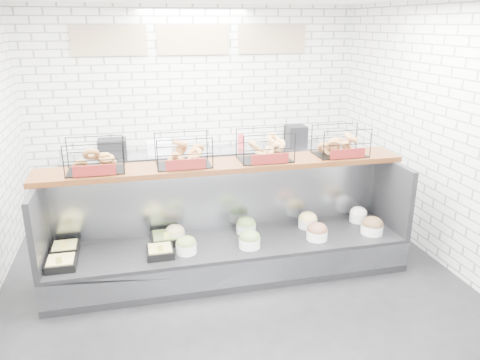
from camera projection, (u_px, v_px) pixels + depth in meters
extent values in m
plane|color=black|center=(236.00, 286.00, 5.12)|extent=(5.50, 5.50, 0.00)
cube|color=white|center=(195.00, 108.00, 7.18)|extent=(5.00, 0.02, 3.00)
cube|color=white|center=(454.00, 140.00, 5.20)|extent=(0.02, 5.50, 3.00)
cube|color=tan|center=(109.00, 41.00, 6.57)|extent=(1.05, 0.03, 0.42)
cube|color=tan|center=(194.00, 40.00, 6.83)|extent=(1.05, 0.03, 0.42)
cube|color=tan|center=(272.00, 39.00, 7.10)|extent=(1.05, 0.03, 0.42)
cube|color=black|center=(230.00, 257.00, 5.34)|extent=(4.00, 0.90, 0.40)
cube|color=#93969B|center=(239.00, 274.00, 4.93)|extent=(4.00, 0.03, 0.28)
cube|color=#93969B|center=(222.00, 196.00, 5.52)|extent=(4.00, 0.08, 0.80)
cube|color=black|center=(39.00, 225.00, 4.71)|extent=(0.06, 0.90, 0.80)
cube|color=black|center=(391.00, 194.00, 5.58)|extent=(0.06, 0.90, 0.80)
cube|color=black|center=(61.00, 264.00, 4.70)|extent=(0.30, 0.30, 0.08)
cube|color=#EBD678|center=(61.00, 261.00, 4.69)|extent=(0.25, 0.25, 0.04)
cube|color=#EBDB51|center=(59.00, 261.00, 4.57)|extent=(0.06, 0.01, 0.08)
cube|color=black|center=(65.00, 249.00, 5.00)|extent=(0.28, 0.28, 0.08)
cube|color=#F2F17C|center=(65.00, 246.00, 4.99)|extent=(0.24, 0.24, 0.04)
cube|color=#EBDB51|center=(63.00, 245.00, 4.88)|extent=(0.06, 0.01, 0.08)
cube|color=black|center=(160.00, 252.00, 4.93)|extent=(0.28, 0.28, 0.08)
cube|color=#C7BC66|center=(160.00, 249.00, 4.92)|extent=(0.24, 0.24, 0.04)
cube|color=#EBDB51|center=(160.00, 249.00, 4.81)|extent=(0.06, 0.01, 0.08)
cube|color=black|center=(166.00, 239.00, 5.24)|extent=(0.33, 0.33, 0.08)
cube|color=olive|center=(166.00, 236.00, 5.23)|extent=(0.28, 0.28, 0.04)
cube|color=#EBDB51|center=(167.00, 236.00, 5.11)|extent=(0.06, 0.01, 0.08)
cylinder|color=white|center=(186.00, 248.00, 4.99)|extent=(0.22, 0.22, 0.11)
ellipsoid|color=olive|center=(186.00, 243.00, 4.97)|extent=(0.22, 0.22, 0.15)
cylinder|color=white|center=(175.00, 236.00, 5.27)|extent=(0.22, 0.22, 0.11)
ellipsoid|color=tan|center=(175.00, 231.00, 5.25)|extent=(0.22, 0.22, 0.15)
cylinder|color=white|center=(250.00, 242.00, 5.12)|extent=(0.24, 0.24, 0.11)
ellipsoid|color=#5C7D3F|center=(250.00, 237.00, 5.10)|extent=(0.23, 0.23, 0.16)
cylinder|color=white|center=(246.00, 228.00, 5.47)|extent=(0.23, 0.23, 0.11)
ellipsoid|color=#6B9049|center=(246.00, 223.00, 5.45)|extent=(0.23, 0.23, 0.16)
cylinder|color=white|center=(317.00, 235.00, 5.31)|extent=(0.24, 0.24, 0.11)
ellipsoid|color=brown|center=(317.00, 230.00, 5.29)|extent=(0.23, 0.23, 0.16)
cylinder|color=white|center=(308.00, 223.00, 5.62)|extent=(0.23, 0.23, 0.11)
ellipsoid|color=#F5D87D|center=(308.00, 218.00, 5.60)|extent=(0.22, 0.22, 0.16)
cylinder|color=white|center=(372.00, 229.00, 5.46)|extent=(0.26, 0.26, 0.11)
ellipsoid|color=brown|center=(372.00, 224.00, 5.44)|extent=(0.25, 0.25, 0.18)
cylinder|color=white|center=(358.00, 217.00, 5.79)|extent=(0.21, 0.21, 0.11)
ellipsoid|color=white|center=(358.00, 213.00, 5.77)|extent=(0.21, 0.21, 0.14)
cube|color=#3E1F0D|center=(225.00, 165.00, 5.21)|extent=(4.10, 0.50, 0.06)
cube|color=black|center=(95.00, 156.00, 4.84)|extent=(0.60, 0.38, 0.34)
cube|color=maroon|center=(95.00, 171.00, 4.69)|extent=(0.42, 0.02, 0.11)
cube|color=black|center=(183.00, 150.00, 5.05)|extent=(0.60, 0.38, 0.34)
cube|color=maroon|center=(186.00, 164.00, 4.89)|extent=(0.42, 0.02, 0.11)
cube|color=black|center=(265.00, 145.00, 5.25)|extent=(0.60, 0.38, 0.34)
cube|color=maroon|center=(270.00, 159.00, 5.09)|extent=(0.42, 0.02, 0.11)
cube|color=black|center=(341.00, 141.00, 5.45)|extent=(0.60, 0.38, 0.34)
cube|color=maroon|center=(348.00, 154.00, 5.30)|extent=(0.42, 0.02, 0.11)
cube|color=#93969B|center=(201.00, 179.00, 7.22)|extent=(4.00, 0.60, 0.90)
cube|color=black|center=(112.00, 147.00, 6.79)|extent=(0.40, 0.30, 0.24)
cube|color=silver|center=(159.00, 147.00, 6.92)|extent=(0.35, 0.28, 0.18)
cylinder|color=#C53138|center=(241.00, 141.00, 7.21)|extent=(0.09, 0.09, 0.22)
cube|color=black|center=(296.00, 135.00, 7.40)|extent=(0.30, 0.30, 0.30)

